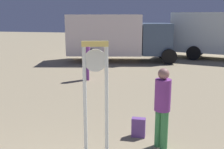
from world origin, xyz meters
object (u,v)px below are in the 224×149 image
Objects in this scene: person_near_clock at (162,104)px; person_distant at (86,59)px; backpack at (138,127)px; box_truck_near at (117,36)px; standing_clock at (96,89)px.

person_near_clock is 6.67m from person_distant.
person_distant is (-3.43, 5.72, -0.03)m from person_near_clock.
backpack is at bearing 140.21° from person_near_clock.
person_distant reaches higher than backpack.
backpack is 0.07× the size of box_truck_near.
box_truck_near is at bearing 98.91° from standing_clock.
standing_clock is 6.87m from person_distant.
standing_clock is 1.88m from backpack.
backpack is at bearing -61.26° from person_distant.
box_truck_near is at bearing 103.61° from backpack.
box_truck_near reaches higher than standing_clock.
standing_clock is at bearing -71.39° from person_distant.
box_truck_near reaches higher than person_near_clock.
person_distant is at bearing -93.77° from box_truck_near.
person_near_clock reaches higher than backpack.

